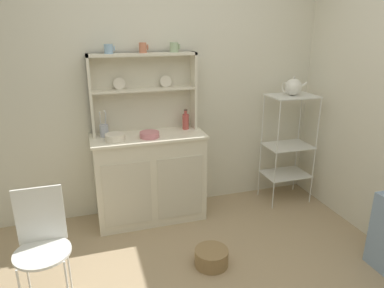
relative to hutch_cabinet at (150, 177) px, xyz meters
name	(u,v)px	position (x,y,z in m)	size (l,w,h in m)	color
wall_back	(165,88)	(0.23, 0.26, 0.81)	(3.84, 0.05, 2.50)	silver
hutch_cabinet	(150,177)	(0.00, 0.00, 0.00)	(1.05, 0.45, 0.87)	silver
hutch_shelf_unit	(143,87)	(0.00, 0.16, 0.85)	(0.98, 0.18, 0.73)	beige
bakers_rack	(289,138)	(1.48, -0.04, 0.26)	(0.48, 0.34, 1.16)	silver
wire_chair	(42,239)	(-0.89, -0.93, 0.07)	(0.36, 0.36, 0.85)	white
floor_basket	(211,257)	(0.32, -0.88, -0.38)	(0.27, 0.27, 0.14)	#93754C
cup_sky_0	(109,49)	(-0.29, 0.12, 1.19)	(0.09, 0.08, 0.08)	#8EB2D1
cup_terracotta_1	(143,48)	(0.01, 0.12, 1.20)	(0.08, 0.07, 0.09)	#C67556
cup_sage_2	(174,47)	(0.30, 0.12, 1.20)	(0.09, 0.08, 0.09)	#9EB78E
bowl_mixing_large	(115,137)	(-0.31, -0.07, 0.45)	(0.18, 0.18, 0.06)	silver
bowl_floral_medium	(150,135)	(0.00, -0.07, 0.45)	(0.18, 0.18, 0.05)	#D17A84
jam_bottle	(186,121)	(0.39, 0.09, 0.50)	(0.06, 0.06, 0.20)	#B74C47
utensil_jar	(104,130)	(-0.39, 0.08, 0.48)	(0.08, 0.08, 0.24)	#B2B7C6
porcelain_teapot	(293,87)	(1.48, -0.04, 0.80)	(0.26, 0.17, 0.19)	white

